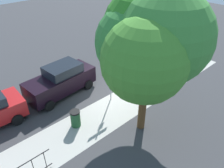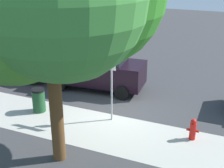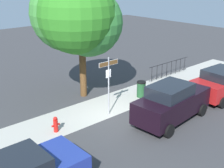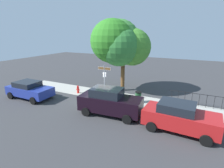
{
  "view_description": "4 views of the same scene",
  "coord_description": "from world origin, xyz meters",
  "px_view_note": "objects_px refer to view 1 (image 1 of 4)",
  "views": [
    {
      "loc": [
        7.62,
        8.84,
        8.5
      ],
      "look_at": [
        0.54,
        1.18,
        1.77
      ],
      "focal_mm": 35.61,
      "sensor_mm": 36.0,
      "label": 1
    },
    {
      "loc": [
        -4.29,
        10.2,
        5.79
      ],
      "look_at": [
        -0.43,
        1.19,
        1.85
      ],
      "focal_mm": 49.36,
      "sensor_mm": 36.0,
      "label": 2
    },
    {
      "loc": [
        -9.42,
        -10.48,
        6.99
      ],
      "look_at": [
        -0.18,
        0.02,
        1.83
      ],
      "focal_mm": 47.49,
      "sensor_mm": 36.0,
      "label": 3
    },
    {
      "loc": [
        7.26,
        -12.88,
        5.85
      ],
      "look_at": [
        1.02,
        -0.3,
        1.72
      ],
      "focal_mm": 28.29,
      "sensor_mm": 36.0,
      "label": 4
    }
  ],
  "objects_px": {
    "car_black": "(61,80)",
    "trash_bin": "(75,118)",
    "shade_tree": "(149,40)",
    "fire_hydrant": "(145,78)",
    "car_blue": "(142,47)",
    "street_sign": "(111,70)"
  },
  "relations": [
    {
      "from": "shade_tree",
      "to": "fire_hydrant",
      "type": "bearing_deg",
      "value": -142.68
    },
    {
      "from": "street_sign",
      "to": "car_blue",
      "type": "distance_m",
      "value": 7.03
    },
    {
      "from": "street_sign",
      "to": "fire_hydrant",
      "type": "height_order",
      "value": "street_sign"
    },
    {
      "from": "car_black",
      "to": "trash_bin",
      "type": "distance_m",
      "value": 3.4
    },
    {
      "from": "car_blue",
      "to": "shade_tree",
      "type": "bearing_deg",
      "value": 40.56
    },
    {
      "from": "trash_bin",
      "to": "car_blue",
      "type": "bearing_deg",
      "value": -160.06
    },
    {
      "from": "fire_hydrant",
      "to": "trash_bin",
      "type": "xyz_separation_m",
      "value": [
        6.17,
        0.3,
        0.11
      ]
    },
    {
      "from": "street_sign",
      "to": "car_black",
      "type": "height_order",
      "value": "street_sign"
    },
    {
      "from": "street_sign",
      "to": "trash_bin",
      "type": "height_order",
      "value": "street_sign"
    },
    {
      "from": "shade_tree",
      "to": "fire_hydrant",
      "type": "distance_m",
      "value": 6.11
    },
    {
      "from": "car_blue",
      "to": "trash_bin",
      "type": "xyz_separation_m",
      "value": [
        9.3,
        3.38,
        -0.31
      ]
    },
    {
      "from": "car_black",
      "to": "car_blue",
      "type": "bearing_deg",
      "value": 176.97
    },
    {
      "from": "shade_tree",
      "to": "car_black",
      "type": "relative_size",
      "value": 1.53
    },
    {
      "from": "street_sign",
      "to": "fire_hydrant",
      "type": "distance_m",
      "value": 3.6
    },
    {
      "from": "shade_tree",
      "to": "fire_hydrant",
      "type": "relative_size",
      "value": 9.16
    },
    {
      "from": "car_black",
      "to": "street_sign",
      "type": "bearing_deg",
      "value": 120.8
    },
    {
      "from": "trash_bin",
      "to": "car_black",
      "type": "bearing_deg",
      "value": -109.92
    },
    {
      "from": "shade_tree",
      "to": "trash_bin",
      "type": "height_order",
      "value": "shade_tree"
    },
    {
      "from": "car_black",
      "to": "trash_bin",
      "type": "xyz_separation_m",
      "value": [
        1.14,
        3.16,
        -0.5
      ]
    },
    {
      "from": "street_sign",
      "to": "fire_hydrant",
      "type": "bearing_deg",
      "value": 176.38
    },
    {
      "from": "street_sign",
      "to": "shade_tree",
      "type": "bearing_deg",
      "value": 85.56
    },
    {
      "from": "shade_tree",
      "to": "street_sign",
      "type": "bearing_deg",
      "value": -94.44
    }
  ]
}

